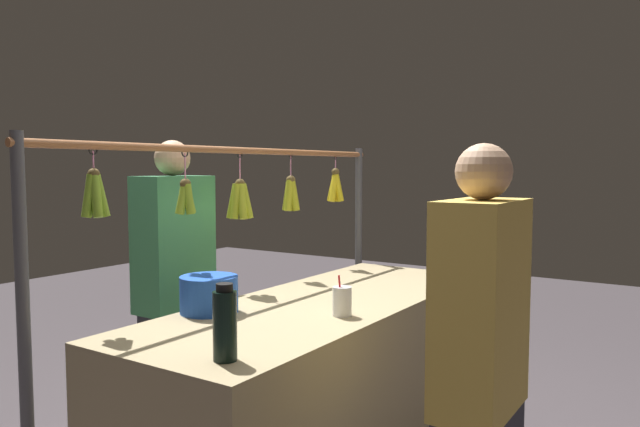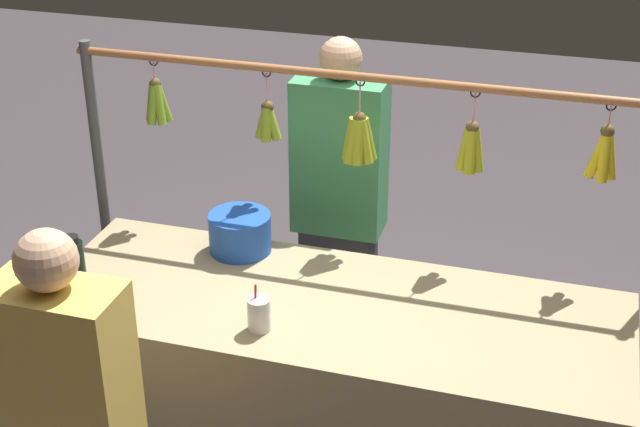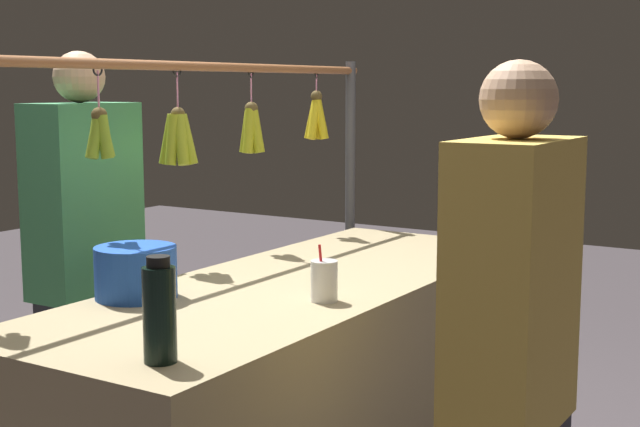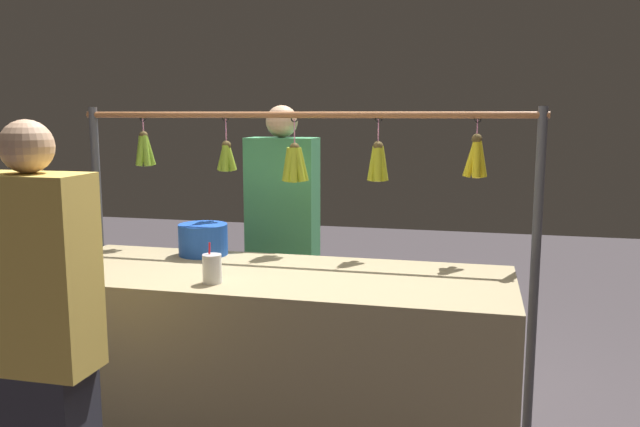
{
  "view_description": "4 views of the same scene",
  "coord_description": "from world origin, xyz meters",
  "px_view_note": "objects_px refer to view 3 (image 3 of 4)",
  "views": [
    {
      "loc": [
        2.25,
        1.47,
        1.46
      ],
      "look_at": [
        0.02,
        0.0,
        1.26
      ],
      "focal_mm": 33.89,
      "sensor_mm": 36.0,
      "label": 1
    },
    {
      "loc": [
        -0.75,
        2.65,
        2.63
      ],
      "look_at": [
        0.04,
        0.0,
        1.21
      ],
      "focal_mm": 52.21,
      "sensor_mm": 36.0,
      "label": 2
    },
    {
      "loc": [
        2.34,
        1.55,
        1.48
      ],
      "look_at": [
        -0.14,
        0.0,
        1.06
      ],
      "focal_mm": 50.48,
      "sensor_mm": 36.0,
      "label": 3
    },
    {
      "loc": [
        -0.85,
        2.63,
        1.55
      ],
      "look_at": [
        -0.21,
        0.0,
        1.13
      ],
      "focal_mm": 36.33,
      "sensor_mm": 36.0,
      "label": 4
    }
  ],
  "objects_px": {
    "vendor_person": "(87,286)",
    "drink_cup": "(324,281)",
    "customer_person": "(509,413)",
    "water_bottle": "(160,312)",
    "blue_bucket": "(136,272)"
  },
  "relations": [
    {
      "from": "drink_cup",
      "to": "vendor_person",
      "type": "relative_size",
      "value": 0.1
    },
    {
      "from": "drink_cup",
      "to": "customer_person",
      "type": "relative_size",
      "value": 0.11
    },
    {
      "from": "drink_cup",
      "to": "vendor_person",
      "type": "bearing_deg",
      "value": -90.47
    },
    {
      "from": "blue_bucket",
      "to": "customer_person",
      "type": "bearing_deg",
      "value": 87.12
    },
    {
      "from": "blue_bucket",
      "to": "vendor_person",
      "type": "relative_size",
      "value": 0.15
    },
    {
      "from": "blue_bucket",
      "to": "drink_cup",
      "type": "height_order",
      "value": "drink_cup"
    },
    {
      "from": "drink_cup",
      "to": "vendor_person",
      "type": "distance_m",
      "value": 0.98
    },
    {
      "from": "water_bottle",
      "to": "customer_person",
      "type": "relative_size",
      "value": 0.16
    },
    {
      "from": "water_bottle",
      "to": "drink_cup",
      "type": "bearing_deg",
      "value": 179.18
    },
    {
      "from": "vendor_person",
      "to": "drink_cup",
      "type": "bearing_deg",
      "value": 89.53
    },
    {
      "from": "drink_cup",
      "to": "customer_person",
      "type": "distance_m",
      "value": 0.76
    },
    {
      "from": "drink_cup",
      "to": "vendor_person",
      "type": "xyz_separation_m",
      "value": [
        -0.01,
        -0.97,
        -0.13
      ]
    },
    {
      "from": "blue_bucket",
      "to": "water_bottle",
      "type": "bearing_deg",
      "value": 48.08
    },
    {
      "from": "blue_bucket",
      "to": "vendor_person",
      "type": "height_order",
      "value": "vendor_person"
    },
    {
      "from": "water_bottle",
      "to": "vendor_person",
      "type": "xyz_separation_m",
      "value": [
        -0.69,
        -0.96,
        -0.19
      ]
    }
  ]
}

